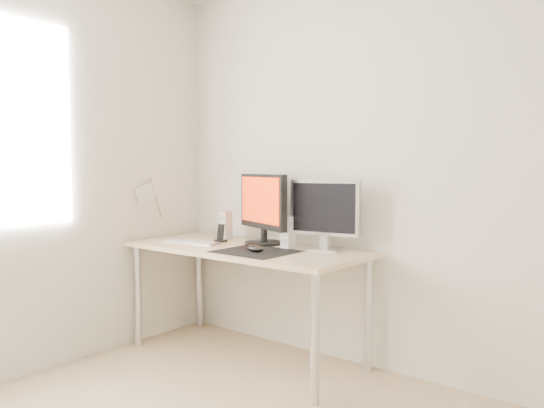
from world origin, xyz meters
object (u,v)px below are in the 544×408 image
Objects in this scene: speaker_right at (288,233)px; second_monitor at (325,212)px; mouse at (255,249)px; speaker_left at (225,225)px; phone_dock at (221,236)px; desk at (245,259)px; main_monitor at (263,206)px; keyboard at (191,242)px.

second_monitor is at bearing 16.82° from speaker_right.
speaker_left is (-0.54, 0.31, 0.08)m from mouse.
speaker_right is at bearing 78.75° from mouse.
second_monitor is 0.80m from phone_dock.
mouse is at bearing -29.63° from speaker_left.
main_monitor is (0.02, 0.16, 0.33)m from desk.
desk is 0.37m from main_monitor.
keyboard is (-0.87, -0.30, -0.23)m from second_monitor.
phone_dock is (-0.30, -0.09, -0.22)m from main_monitor.
speaker_right is (0.59, -0.05, 0.00)m from speaker_left.
keyboard reaches higher than desk.
second_monitor reaches higher than speaker_left.
mouse is 0.27m from desk.
second_monitor reaches higher than phone_dock.
second_monitor is 3.68× the size of phone_dock.
desk is 0.33m from speaker_right.
phone_dock reaches higher than keyboard.
mouse is at bearing -2.58° from keyboard.
second_monitor reaches higher than speaker_right.
desk is 7.97× the size of speaker_left.
second_monitor is (0.49, 0.19, 0.32)m from desk.
main_monitor is 0.39m from speaker_left.
main_monitor reaches higher than keyboard.
second_monitor reaches higher than desk.
phone_dock is at bearing -174.32° from speaker_right.
phone_dock is (0.10, 0.18, 0.03)m from keyboard.
mouse is 0.59m from keyboard.
desk is 0.41m from keyboard.
keyboard is at bearing 177.42° from mouse.
main_monitor is 0.47m from second_monitor.
main_monitor is at bearing -1.95° from speaker_left.
speaker_left is at bearing -178.69° from second_monitor.
keyboard is at bearing -100.25° from speaker_left.
speaker_left is 0.13m from phone_dock.
keyboard is (-0.64, -0.23, -0.09)m from speaker_right.
desk is 3.55× the size of second_monitor.
main_monitor reaches higher than second_monitor.
speaker_left is at bearing 79.75° from keyboard.
mouse is 0.53m from phone_dock.
desk is (-0.21, 0.14, -0.10)m from mouse.
main_monitor is at bearing -176.23° from second_monitor.
speaker_left is 1.00× the size of speaker_right.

